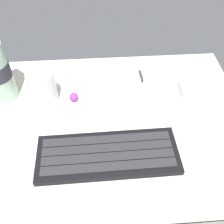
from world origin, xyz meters
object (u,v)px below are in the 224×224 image
at_px(keyboard, 108,155).
at_px(trackball_mouse, 74,97).
at_px(juice_cup, 43,89).
at_px(charger_block, 194,90).
at_px(handheld_device, 117,78).

xyz_separation_m(keyboard, trackball_mouse, (-0.07, 0.17, 0.00)).
bearing_deg(keyboard, juice_cup, 129.49).
height_order(juice_cup, trackball_mouse, juice_cup).
bearing_deg(juice_cup, charger_block, -0.23).
relative_size(keyboard, charger_block, 4.16).
relative_size(handheld_device, juice_cup, 1.54).
bearing_deg(keyboard, handheld_device, 80.43).
bearing_deg(trackball_mouse, handheld_device, 30.47).
height_order(juice_cup, charger_block, juice_cup).
xyz_separation_m(keyboard, juice_cup, (-0.14, 0.17, 0.03)).
distance_m(keyboard, trackball_mouse, 0.18).
bearing_deg(juice_cup, handheld_device, 18.57).
bearing_deg(trackball_mouse, charger_block, 0.70).
height_order(handheld_device, trackball_mouse, trackball_mouse).
relative_size(handheld_device, charger_block, 1.87).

